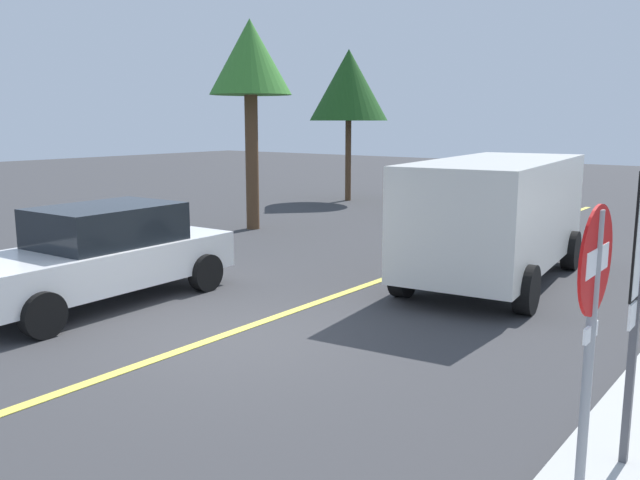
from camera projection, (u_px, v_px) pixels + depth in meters
name	position (u px, v px, depth m)	size (l,w,h in m)	color
ground_plane	(222.00, 336.00, 8.99)	(80.00, 80.00, 0.00)	#38383A
lane_marking_centre	(349.00, 291.00, 11.34)	(28.00, 0.16, 0.01)	#E0D14C
stop_sign	(592.00, 313.00, 4.50)	(0.76, 0.07, 2.34)	gray
speed_limit_sign	(640.00, 268.00, 5.12)	(0.54, 0.06, 2.52)	#4C4C51
white_van	(497.00, 212.00, 11.84)	(5.40, 2.76, 2.20)	silver
car_white_approaching	(100.00, 254.00, 10.57)	(4.57, 2.11, 1.54)	white
car_blue_crossing	(469.00, 190.00, 20.05)	(4.69, 2.57, 1.63)	#2D479E
tree_left_verge	(250.00, 62.00, 17.15)	(2.15, 2.15, 5.44)	#513823
tree_centre_verge	(349.00, 86.00, 23.51)	(2.78, 2.78, 5.34)	#513823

